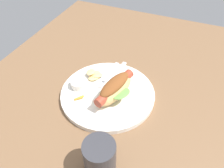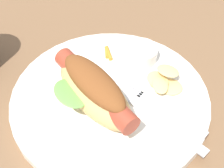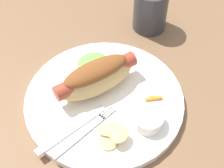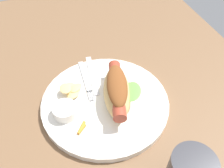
{
  "view_description": "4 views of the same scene",
  "coord_description": "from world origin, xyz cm",
  "px_view_note": "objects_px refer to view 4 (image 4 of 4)",
  "views": [
    {
      "loc": [
        -47.65,
        -21.37,
        52.75
      ],
      "look_at": [
        -2.8,
        -2.55,
        6.32
      ],
      "focal_mm": 35.45,
      "sensor_mm": 36.0,
      "label": 1
    },
    {
      "loc": [
        18.8,
        -26.3,
        40.23
      ],
      "look_at": [
        -1.43,
        -1.27,
        5.27
      ],
      "focal_mm": 53.45,
      "sensor_mm": 36.0,
      "label": 2
    },
    {
      "loc": [
        24.18,
        26.43,
        51.7
      ],
      "look_at": [
        -2.81,
        0.67,
        6.37
      ],
      "focal_mm": 52.91,
      "sensor_mm": 36.0,
      "label": 3
    },
    {
      "loc": [
        -37.89,
        8.84,
        45.78
      ],
      "look_at": [
        -2.01,
        -2.59,
        6.4
      ],
      "focal_mm": 38.64,
      "sensor_mm": 36.0,
      "label": 4
    }
  ],
  "objects_px": {
    "chips_pile": "(71,89)",
    "carrot_garnish": "(82,128)",
    "plate": "(105,102)",
    "knife": "(92,75)",
    "sauce_ramekin": "(65,111)",
    "fork": "(86,80)",
    "hot_dog": "(117,90)"
  },
  "relations": [
    {
      "from": "sauce_ramekin",
      "to": "carrot_garnish",
      "type": "distance_m",
      "value": 0.06
    },
    {
      "from": "hot_dog",
      "to": "fork",
      "type": "distance_m",
      "value": 0.11
    },
    {
      "from": "sauce_ramekin",
      "to": "carrot_garnish",
      "type": "xyz_separation_m",
      "value": [
        -0.05,
        -0.03,
        -0.01
      ]
    },
    {
      "from": "chips_pile",
      "to": "carrot_garnish",
      "type": "height_order",
      "value": "chips_pile"
    },
    {
      "from": "plate",
      "to": "chips_pile",
      "type": "relative_size",
      "value": 4.29
    },
    {
      "from": "hot_dog",
      "to": "fork",
      "type": "bearing_deg",
      "value": -132.92
    },
    {
      "from": "fork",
      "to": "knife",
      "type": "distance_m",
      "value": 0.02
    },
    {
      "from": "plate",
      "to": "sauce_ramekin",
      "type": "bearing_deg",
      "value": 97.22
    },
    {
      "from": "plate",
      "to": "carrot_garnish",
      "type": "height_order",
      "value": "carrot_garnish"
    },
    {
      "from": "hot_dog",
      "to": "carrot_garnish",
      "type": "distance_m",
      "value": 0.12
    },
    {
      "from": "carrot_garnish",
      "to": "fork",
      "type": "bearing_deg",
      "value": -16.69
    },
    {
      "from": "sauce_ramekin",
      "to": "carrot_garnish",
      "type": "relative_size",
      "value": 1.85
    },
    {
      "from": "plate",
      "to": "carrot_garnish",
      "type": "distance_m",
      "value": 0.09
    },
    {
      "from": "plate",
      "to": "hot_dog",
      "type": "bearing_deg",
      "value": -104.33
    },
    {
      "from": "hot_dog",
      "to": "knife",
      "type": "bearing_deg",
      "value": -145.03
    },
    {
      "from": "plate",
      "to": "fork",
      "type": "height_order",
      "value": "fork"
    },
    {
      "from": "sauce_ramekin",
      "to": "fork",
      "type": "distance_m",
      "value": 0.11
    },
    {
      "from": "knife",
      "to": "carrot_garnish",
      "type": "bearing_deg",
      "value": -16.03
    },
    {
      "from": "knife",
      "to": "plate",
      "type": "bearing_deg",
      "value": 11.91
    },
    {
      "from": "hot_dog",
      "to": "chips_pile",
      "type": "distance_m",
      "value": 0.12
    },
    {
      "from": "fork",
      "to": "carrot_garnish",
      "type": "distance_m",
      "value": 0.15
    },
    {
      "from": "hot_dog",
      "to": "chips_pile",
      "type": "height_order",
      "value": "hot_dog"
    },
    {
      "from": "plate",
      "to": "knife",
      "type": "distance_m",
      "value": 0.09
    },
    {
      "from": "sauce_ramekin",
      "to": "knife",
      "type": "xyz_separation_m",
      "value": [
        0.1,
        -0.09,
        -0.01
      ]
    },
    {
      "from": "chips_pile",
      "to": "carrot_garnish",
      "type": "distance_m",
      "value": 0.11
    },
    {
      "from": "sauce_ramekin",
      "to": "knife",
      "type": "relative_size",
      "value": 0.38
    },
    {
      "from": "hot_dog",
      "to": "sauce_ramekin",
      "type": "bearing_deg",
      "value": -73.66
    },
    {
      "from": "plate",
      "to": "chips_pile",
      "type": "bearing_deg",
      "value": 54.58
    },
    {
      "from": "knife",
      "to": "carrot_garnish",
      "type": "xyz_separation_m",
      "value": [
        -0.15,
        0.06,
        0.0
      ]
    },
    {
      "from": "sauce_ramekin",
      "to": "carrot_garnish",
      "type": "bearing_deg",
      "value": -152.38
    },
    {
      "from": "hot_dog",
      "to": "plate",
      "type": "bearing_deg",
      "value": -90.4
    },
    {
      "from": "plate",
      "to": "knife",
      "type": "height_order",
      "value": "knife"
    }
  ]
}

